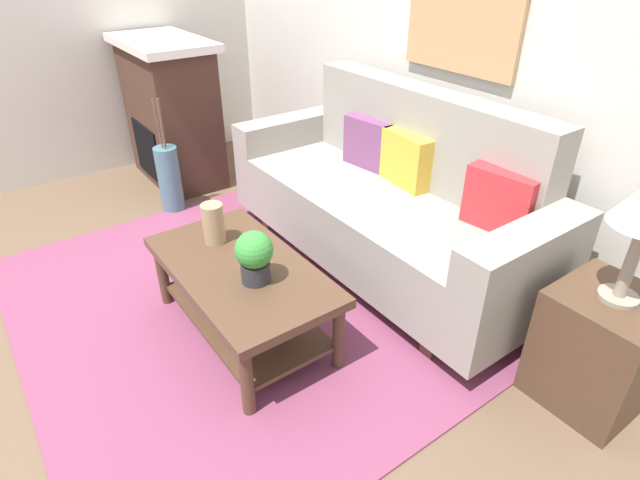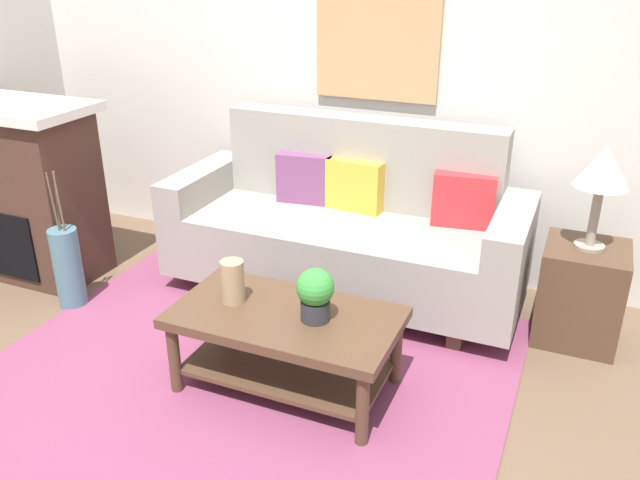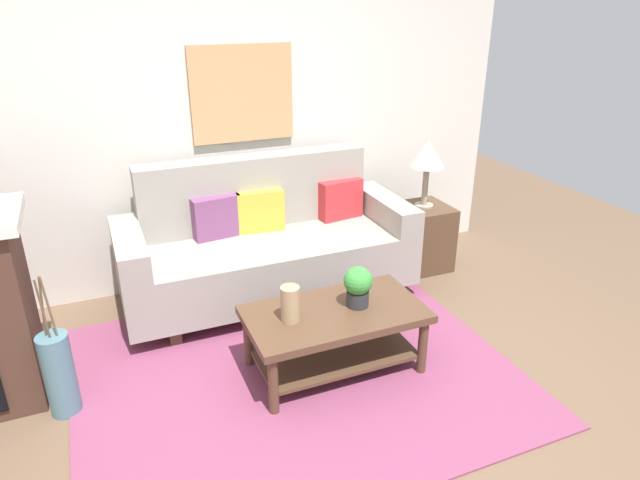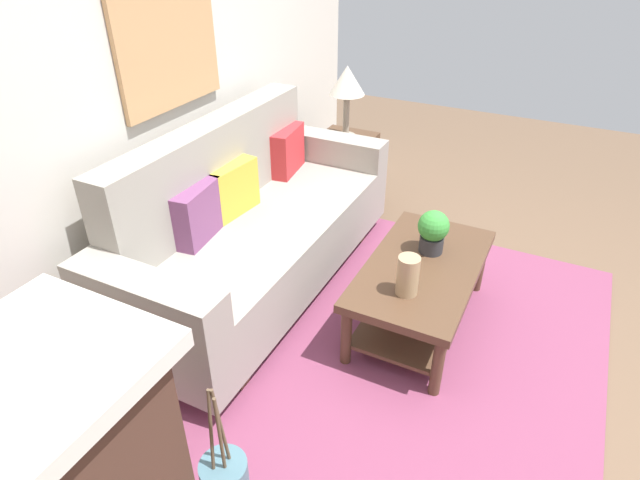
{
  "view_description": "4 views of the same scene",
  "coord_description": "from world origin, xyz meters",
  "px_view_note": "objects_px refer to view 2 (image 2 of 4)",
  "views": [
    {
      "loc": [
        2.19,
        -0.45,
        1.86
      ],
      "look_at": [
        0.31,
        0.91,
        0.45
      ],
      "focal_mm": 28.62,
      "sensor_mm": 36.0,
      "label": 1
    },
    {
      "loc": [
        1.47,
        -1.98,
        2.04
      ],
      "look_at": [
        0.18,
        1.03,
        0.57
      ],
      "focal_mm": 36.76,
      "sensor_mm": 36.0,
      "label": 2
    },
    {
      "loc": [
        -1.0,
        -2.26,
        2.21
      ],
      "look_at": [
        0.42,
        1.11,
        0.61
      ],
      "focal_mm": 31.66,
      "sensor_mm": 36.0,
      "label": 3
    },
    {
      "loc": [
        -2.19,
        -0.11,
        2.12
      ],
      "look_at": [
        0.16,
        1.07,
        0.47
      ],
      "focal_mm": 29.48,
      "sensor_mm": 36.0,
      "label": 4
    }
  ],
  "objects_px": {
    "coffee_table": "(286,334)",
    "table_lamp": "(603,171)",
    "tabletop_vase": "(233,282)",
    "floor_vase": "(68,268)",
    "couch": "(347,229)",
    "potted_plant_tabletop": "(315,293)",
    "throw_pillow_crimson": "(464,200)",
    "fireplace": "(25,190)",
    "framed_painting": "(377,40)",
    "throw_pillow_mustard": "(355,185)",
    "side_table": "(580,293)",
    "throw_pillow_plum": "(305,178)"
  },
  "relations": [
    {
      "from": "side_table",
      "to": "table_lamp",
      "type": "height_order",
      "value": "table_lamp"
    },
    {
      "from": "throw_pillow_crimson",
      "to": "side_table",
      "type": "xyz_separation_m",
      "value": [
        0.72,
        -0.13,
        -0.4
      ]
    },
    {
      "from": "potted_plant_tabletop",
      "to": "throw_pillow_crimson",
      "type": "bearing_deg",
      "value": 70.13
    },
    {
      "from": "tabletop_vase",
      "to": "fireplace",
      "type": "bearing_deg",
      "value": 164.56
    },
    {
      "from": "side_table",
      "to": "tabletop_vase",
      "type": "bearing_deg",
      "value": -146.21
    },
    {
      "from": "fireplace",
      "to": "throw_pillow_crimson",
      "type": "bearing_deg",
      "value": 14.1
    },
    {
      "from": "side_table",
      "to": "fireplace",
      "type": "bearing_deg",
      "value": -170.88
    },
    {
      "from": "couch",
      "to": "framed_painting",
      "type": "relative_size",
      "value": 2.75
    },
    {
      "from": "coffee_table",
      "to": "potted_plant_tabletop",
      "type": "xyz_separation_m",
      "value": [
        0.16,
        0.0,
        0.26
      ]
    },
    {
      "from": "potted_plant_tabletop",
      "to": "fireplace",
      "type": "bearing_deg",
      "value": 167.42
    },
    {
      "from": "table_lamp",
      "to": "throw_pillow_crimson",
      "type": "bearing_deg",
      "value": 169.5
    },
    {
      "from": "tabletop_vase",
      "to": "side_table",
      "type": "bearing_deg",
      "value": 33.79
    },
    {
      "from": "throw_pillow_plum",
      "to": "coffee_table",
      "type": "height_order",
      "value": "throw_pillow_plum"
    },
    {
      "from": "coffee_table",
      "to": "framed_painting",
      "type": "height_order",
      "value": "framed_painting"
    },
    {
      "from": "fireplace",
      "to": "throw_pillow_mustard",
      "type": "bearing_deg",
      "value": 18.52
    },
    {
      "from": "floor_vase",
      "to": "framed_painting",
      "type": "distance_m",
      "value": 2.35
    },
    {
      "from": "floor_vase",
      "to": "framed_painting",
      "type": "xyz_separation_m",
      "value": [
        1.49,
        1.31,
        1.26
      ]
    },
    {
      "from": "floor_vase",
      "to": "coffee_table",
      "type": "bearing_deg",
      "value": -8.35
    },
    {
      "from": "throw_pillow_plum",
      "to": "potted_plant_tabletop",
      "type": "bearing_deg",
      "value": -63.76
    },
    {
      "from": "table_lamp",
      "to": "fireplace",
      "type": "height_order",
      "value": "fireplace"
    },
    {
      "from": "couch",
      "to": "floor_vase",
      "type": "bearing_deg",
      "value": -150.58
    },
    {
      "from": "couch",
      "to": "fireplace",
      "type": "height_order",
      "value": "fireplace"
    },
    {
      "from": "throw_pillow_crimson",
      "to": "coffee_table",
      "type": "height_order",
      "value": "throw_pillow_crimson"
    },
    {
      "from": "fireplace",
      "to": "potted_plant_tabletop",
      "type": "bearing_deg",
      "value": -12.58
    },
    {
      "from": "throw_pillow_plum",
      "to": "throw_pillow_crimson",
      "type": "xyz_separation_m",
      "value": [
        1.02,
        0.0,
        0.0
      ]
    },
    {
      "from": "side_table",
      "to": "framed_painting",
      "type": "bearing_deg",
      "value": 161.27
    },
    {
      "from": "couch",
      "to": "throw_pillow_crimson",
      "type": "distance_m",
      "value": 0.74
    },
    {
      "from": "couch",
      "to": "side_table",
      "type": "xyz_separation_m",
      "value": [
        1.4,
        -0.01,
        -0.15
      ]
    },
    {
      "from": "throw_pillow_crimson",
      "to": "table_lamp",
      "type": "bearing_deg",
      "value": -10.5
    },
    {
      "from": "table_lamp",
      "to": "floor_vase",
      "type": "distance_m",
      "value": 3.1
    },
    {
      "from": "fireplace",
      "to": "framed_painting",
      "type": "relative_size",
      "value": 1.46
    },
    {
      "from": "fireplace",
      "to": "tabletop_vase",
      "type": "bearing_deg",
      "value": -15.44
    },
    {
      "from": "couch",
      "to": "throw_pillow_mustard",
      "type": "xyz_separation_m",
      "value": [
        0.0,
        0.13,
        0.25
      ]
    },
    {
      "from": "fireplace",
      "to": "side_table",
      "type": "bearing_deg",
      "value": 9.12
    },
    {
      "from": "throw_pillow_mustard",
      "to": "fireplace",
      "type": "height_order",
      "value": "fireplace"
    },
    {
      "from": "throw_pillow_mustard",
      "to": "table_lamp",
      "type": "bearing_deg",
      "value": -5.42
    },
    {
      "from": "throw_pillow_mustard",
      "to": "fireplace",
      "type": "bearing_deg",
      "value": -161.48
    },
    {
      "from": "tabletop_vase",
      "to": "floor_vase",
      "type": "xyz_separation_m",
      "value": [
        -1.3,
        0.23,
        -0.29
      ]
    },
    {
      "from": "throw_pillow_crimson",
      "to": "tabletop_vase",
      "type": "bearing_deg",
      "value": -126.18
    },
    {
      "from": "throw_pillow_mustard",
      "to": "framed_painting",
      "type": "bearing_deg",
      "value": 90.0
    },
    {
      "from": "couch",
      "to": "coffee_table",
      "type": "height_order",
      "value": "couch"
    },
    {
      "from": "throw_pillow_mustard",
      "to": "framed_painting",
      "type": "height_order",
      "value": "framed_painting"
    },
    {
      "from": "throw_pillow_plum",
      "to": "throw_pillow_crimson",
      "type": "distance_m",
      "value": 1.02
    },
    {
      "from": "fireplace",
      "to": "floor_vase",
      "type": "distance_m",
      "value": 0.7
    },
    {
      "from": "table_lamp",
      "to": "potted_plant_tabletop",
      "type": "bearing_deg",
      "value": -137.16
    },
    {
      "from": "floor_vase",
      "to": "couch",
      "type": "bearing_deg",
      "value": 29.42
    },
    {
      "from": "couch",
      "to": "table_lamp",
      "type": "relative_size",
      "value": 3.85
    },
    {
      "from": "coffee_table",
      "to": "table_lamp",
      "type": "distance_m",
      "value": 1.82
    },
    {
      "from": "throw_pillow_mustard",
      "to": "tabletop_vase",
      "type": "distance_m",
      "value": 1.22
    },
    {
      "from": "couch",
      "to": "throw_pillow_crimson",
      "type": "height_order",
      "value": "couch"
    }
  ]
}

